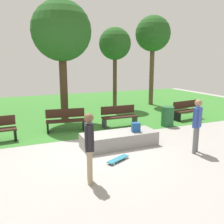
# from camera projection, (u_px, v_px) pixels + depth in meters

# --- Properties ---
(ground_plane) EXTENTS (28.00, 28.00, 0.00)m
(ground_plane) POSITION_uv_depth(u_px,v_px,m) (94.00, 151.00, 7.90)
(ground_plane) COLOR #9E9993
(grass_lawn) EXTENTS (26.60, 12.60, 0.01)m
(grass_lawn) POSITION_uv_depth(u_px,v_px,m) (53.00, 109.00, 14.83)
(grass_lawn) COLOR #387A2D
(grass_lawn) RESTS_ON ground_plane
(concrete_ledge) EXTENTS (2.59, 0.96, 0.47)m
(concrete_ledge) POSITION_uv_depth(u_px,v_px,m) (119.00, 139.00, 8.34)
(concrete_ledge) COLOR gray
(concrete_ledge) RESTS_ON ground_plane
(backpack_on_ledge) EXTENTS (0.32, 0.26, 0.32)m
(backpack_on_ledge) POSITION_uv_depth(u_px,v_px,m) (136.00, 127.00, 8.36)
(backpack_on_ledge) COLOR #1E4C8C
(backpack_on_ledge) RESTS_ON concrete_ledge
(skater_performing_trick) EXTENTS (0.27, 0.42, 1.71)m
(skater_performing_trick) POSITION_uv_depth(u_px,v_px,m) (89.00, 143.00, 5.67)
(skater_performing_trick) COLOR tan
(skater_performing_trick) RESTS_ON ground_plane
(skater_watching) EXTENTS (0.38, 0.34, 1.72)m
(skater_watching) POSITION_uv_depth(u_px,v_px,m) (197.00, 122.00, 7.58)
(skater_watching) COLOR slate
(skater_watching) RESTS_ON ground_plane
(skateboard_by_ledge) EXTENTS (0.81, 0.53, 0.08)m
(skateboard_by_ledge) POSITION_uv_depth(u_px,v_px,m) (118.00, 159.00, 7.09)
(skateboard_by_ledge) COLOR teal
(skateboard_by_ledge) RESTS_ON ground_plane
(park_bench_center_lawn) EXTENTS (1.65, 0.68, 0.91)m
(park_bench_center_lawn) POSITION_uv_depth(u_px,v_px,m) (187.00, 110.00, 12.10)
(park_bench_center_lawn) COLOR #331E14
(park_bench_center_lawn) RESTS_ON ground_plane
(park_bench_near_lamppost) EXTENTS (1.61, 0.49, 0.91)m
(park_bench_near_lamppost) POSITION_uv_depth(u_px,v_px,m) (119.00, 116.00, 10.77)
(park_bench_near_lamppost) COLOR #331E14
(park_bench_near_lamppost) RESTS_ON ground_plane
(park_bench_near_path) EXTENTS (1.65, 0.68, 0.91)m
(park_bench_near_path) POSITION_uv_depth(u_px,v_px,m) (66.00, 120.00, 10.06)
(park_bench_near_path) COLOR #331E14
(park_bench_near_path) RESTS_ON ground_plane
(tree_leaning_ash) EXTENTS (1.88, 1.88, 4.79)m
(tree_leaning_ash) POSITION_uv_depth(u_px,v_px,m) (115.00, 45.00, 14.28)
(tree_leaning_ash) COLOR #4C3823
(tree_leaning_ash) RESTS_ON grass_lawn
(tree_young_birch) EXTENTS (2.70, 2.70, 5.53)m
(tree_young_birch) POSITION_uv_depth(u_px,v_px,m) (62.00, 32.00, 10.92)
(tree_young_birch) COLOR #42301E
(tree_young_birch) RESTS_ON grass_lawn
(tree_tall_oak) EXTENTS (2.22, 2.22, 5.67)m
(tree_tall_oak) POSITION_uv_depth(u_px,v_px,m) (153.00, 35.00, 15.39)
(tree_tall_oak) COLOR brown
(tree_tall_oak) RESTS_ON grass_lawn
(trash_bin) EXTENTS (0.55, 0.55, 0.87)m
(trash_bin) POSITION_uv_depth(u_px,v_px,m) (168.00, 116.00, 10.86)
(trash_bin) COLOR #1E592D
(trash_bin) RESTS_ON ground_plane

